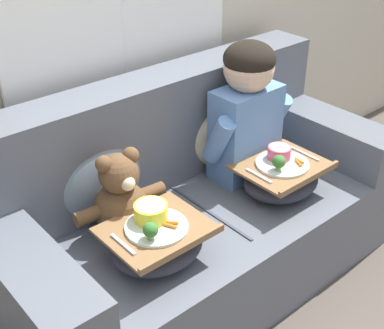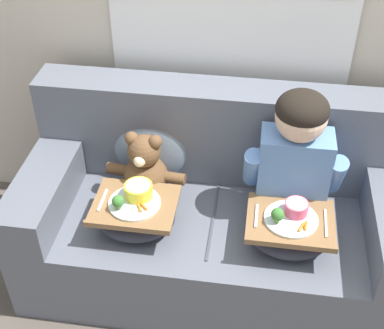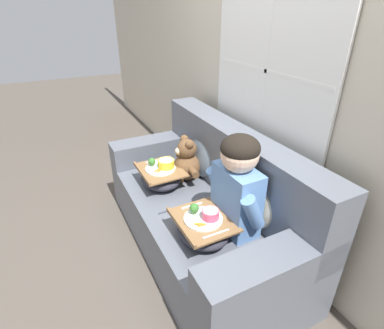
# 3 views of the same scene
# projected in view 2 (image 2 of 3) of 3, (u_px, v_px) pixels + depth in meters

# --- Properties ---
(ground_plane) EXTENTS (14.00, 14.00, 0.00)m
(ground_plane) POSITION_uv_depth(u_px,v_px,m) (212.00, 270.00, 2.82)
(ground_plane) COLOR #4C443D
(couch) EXTENTS (1.83, 0.84, 0.93)m
(couch) POSITION_uv_depth(u_px,v_px,m) (215.00, 215.00, 2.66)
(couch) COLOR #565B66
(couch) RESTS_ON ground_plane
(throw_pillow_behind_child) EXTENTS (0.43, 0.21, 0.45)m
(throw_pillow_behind_child) POSITION_uv_depth(u_px,v_px,m) (292.00, 157.00, 2.57)
(throw_pillow_behind_child) COLOR #C1B293
(throw_pillow_behind_child) RESTS_ON couch
(throw_pillow_behind_teddy) EXTENTS (0.40, 0.19, 0.41)m
(throw_pillow_behind_teddy) POSITION_uv_depth(u_px,v_px,m) (151.00, 144.00, 2.65)
(throw_pillow_behind_teddy) COLOR slate
(throw_pillow_behind_teddy) RESTS_ON couch
(child_figure) EXTENTS (0.46, 0.23, 0.64)m
(child_figure) POSITION_uv_depth(u_px,v_px,m) (296.00, 150.00, 2.36)
(child_figure) COLOR #5B84BC
(child_figure) RESTS_ON couch
(teddy_bear) EXTENTS (0.39, 0.28, 0.37)m
(teddy_bear) POSITION_uv_depth(u_px,v_px,m) (145.00, 171.00, 2.56)
(teddy_bear) COLOR brown
(teddy_bear) RESTS_ON couch
(lap_tray_child) EXTENTS (0.38, 0.32, 0.23)m
(lap_tray_child) POSITION_uv_depth(u_px,v_px,m) (289.00, 230.00, 2.35)
(lap_tray_child) COLOR #2D2D38
(lap_tray_child) RESTS_ON child_figure
(lap_tray_teddy) EXTENTS (0.38, 0.32, 0.22)m
(lap_tray_teddy) POSITION_uv_depth(u_px,v_px,m) (136.00, 213.00, 2.43)
(lap_tray_teddy) COLOR #2D2D38
(lap_tray_teddy) RESTS_ON teddy_bear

